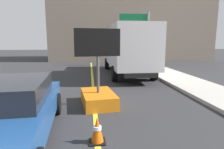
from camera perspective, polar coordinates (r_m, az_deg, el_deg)
name	(u,v)px	position (r m, az deg, el deg)	size (l,w,h in m)	color
arrow_board_trailer	(98,92)	(6.93, -4.14, -5.11)	(1.60, 1.93, 2.70)	orange
box_truck	(127,49)	(13.16, 4.61, 7.62)	(2.64, 7.92, 3.24)	black
pickup_car	(5,112)	(4.98, -29.21, -9.73)	(2.33, 4.96, 1.38)	navy
highway_guide_sign	(140,29)	(18.57, 8.25, 13.25)	(2.79, 0.22, 5.00)	gray
far_building_block	(130,18)	(26.27, 5.24, 16.45)	(19.80, 7.32, 10.68)	gray
traffic_cone_mid_lane	(97,130)	(4.48, -4.38, -16.14)	(0.36, 0.36, 0.61)	black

